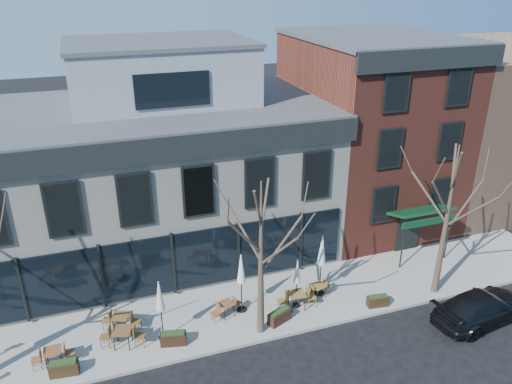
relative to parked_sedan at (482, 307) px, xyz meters
name	(u,v)px	position (x,y,z in m)	size (l,w,h in m)	color
ground	(175,296)	(-12.63, 6.30, -0.71)	(120.00, 120.00, 0.00)	black
sidewalk_front	(253,307)	(-9.38, 4.15, -0.64)	(33.50, 4.70, 0.15)	gray
corner_building	(153,169)	(-12.55, 11.36, 4.01)	(18.39, 10.39, 11.10)	beige
red_brick_building	(368,130)	(0.37, 11.28, 4.92)	(8.20, 11.78, 11.18)	maroon
bg_building	(487,121)	(10.37, 12.30, 4.29)	(12.00, 12.00, 10.00)	#8C664C
tree_mid	(261,258)	(-9.62, 2.39, 3.08)	(3.50, 3.55, 7.04)	#382B21
tree_right	(447,220)	(-0.62, 2.39, 3.31)	(3.72, 3.77, 7.48)	#382B21
parked_sedan	(482,307)	(0.00, 0.00, 0.00)	(1.99, 4.90, 1.42)	black
cafe_set_0	(53,355)	(-18.02, 3.16, -0.11)	(1.65, 0.67, 0.87)	brown
cafe_set_1	(121,321)	(-15.28, 4.45, -0.10)	(1.73, 1.06, 0.90)	brown
cafe_set_2	(123,336)	(-15.33, 3.38, -0.05)	(1.93, 1.01, 0.99)	brown
cafe_set_3	(226,308)	(-10.74, 3.86, -0.13)	(1.62, 0.85, 0.83)	brown
cafe_set_4	(297,299)	(-7.52, 3.37, -0.06)	(1.90, 0.82, 0.98)	brown
cafe_set_5	(318,290)	(-6.24, 3.79, -0.14)	(1.61, 0.80, 0.82)	brown
umbrella_1	(160,299)	(-13.69, 3.31, 1.45)	(0.46, 0.46, 2.85)	black
umbrella_2	(241,272)	(-9.97, 4.02, 1.53)	(0.47, 0.47, 2.96)	black
umbrella_3	(297,274)	(-7.48, 3.51, 1.20)	(0.40, 0.40, 2.49)	black
umbrella_4	(322,254)	(-6.03, 4.03, 1.67)	(0.51, 0.51, 3.16)	black
planter_0	(64,368)	(-17.64, 2.49, -0.26)	(1.12, 0.55, 0.61)	#312110
planter_1	(173,338)	(-13.34, 2.80, -0.27)	(1.13, 0.65, 0.60)	black
planter_2	(279,316)	(-8.64, 2.68, -0.26)	(1.17, 0.82, 0.61)	#321B10
planter_3	(378,301)	(-3.90, 2.28, -0.29)	(1.02, 0.51, 0.55)	black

